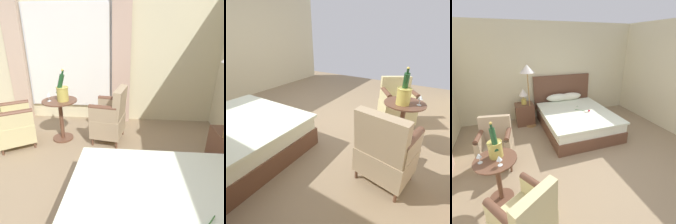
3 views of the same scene
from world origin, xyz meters
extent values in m
plane|color=#937B5E|center=(0.00, 0.00, 0.00)|extent=(7.43, 7.43, 0.00)
cube|color=beige|center=(-2.68, 0.00, 1.37)|extent=(0.12, 6.05, 2.73)
cube|color=white|center=(-2.60, 0.00, 1.31)|extent=(0.02, 1.78, 2.03)
cube|color=white|center=(-2.57, 0.00, 1.31)|extent=(0.02, 1.69, 1.99)
cube|color=#C5A38F|center=(-2.52, 1.07, 1.28)|extent=(0.10, 0.36, 2.57)
cube|color=#CAAC94|center=(-2.52, -1.07, 1.28)|extent=(0.10, 0.36, 2.57)
cube|color=white|center=(0.34, 1.74, 0.50)|extent=(1.72, 2.03, 0.04)
cylinder|color=#A27642|center=(-0.77, 2.40, 0.01)|extent=(0.28, 0.28, 0.03)
cylinder|color=brown|center=(-1.62, 0.07, 0.01)|extent=(0.36, 0.36, 0.03)
cylinder|color=brown|center=(-1.62, 0.07, 0.35)|extent=(0.07, 0.07, 0.71)
cylinder|color=brown|center=(-1.62, 0.07, 0.72)|extent=(0.58, 0.58, 0.02)
cylinder|color=#C3B251|center=(-1.60, 0.14, 0.84)|extent=(0.19, 0.19, 0.23)
torus|color=#C3B251|center=(-1.60, 0.14, 0.96)|extent=(0.20, 0.20, 0.02)
cylinder|color=white|center=(-1.60, 0.14, 0.94)|extent=(0.17, 0.17, 0.03)
cylinder|color=#1E4723|center=(-1.60, 0.12, 1.01)|extent=(0.10, 0.16, 0.33)
cylinder|color=#193D1E|center=(-1.61, 0.17, 1.20)|extent=(0.04, 0.05, 0.08)
sphere|color=gold|center=(-1.61, 0.17, 1.23)|extent=(0.04, 0.04, 0.04)
cylinder|color=white|center=(-1.81, 0.07, 0.73)|extent=(0.06, 0.06, 0.01)
cylinder|color=white|center=(-1.81, 0.07, 0.77)|extent=(0.01, 0.01, 0.08)
cone|color=white|center=(-1.81, 0.07, 0.85)|extent=(0.07, 0.07, 0.06)
cylinder|color=white|center=(-1.56, -0.08, 0.73)|extent=(0.06, 0.06, 0.01)
cylinder|color=white|center=(-1.56, -0.08, 0.77)|extent=(0.01, 0.01, 0.08)
cone|color=white|center=(-1.56, -0.08, 0.84)|extent=(0.07, 0.07, 0.07)
cylinder|color=brown|center=(-1.94, 0.73, 0.07)|extent=(0.04, 0.04, 0.14)
cylinder|color=brown|center=(-1.44, 0.65, 0.07)|extent=(0.04, 0.04, 0.14)
cylinder|color=brown|center=(-1.87, 1.14, 0.07)|extent=(0.04, 0.04, 0.14)
cylinder|color=brown|center=(-1.37, 1.06, 0.07)|extent=(0.04, 0.04, 0.14)
cube|color=tan|center=(-1.66, 0.89, 0.30)|extent=(0.67, 0.59, 0.32)
cube|color=tan|center=(-1.62, 1.09, 0.70)|extent=(0.58, 0.25, 0.51)
cube|color=tan|center=(-1.90, 0.92, 0.57)|extent=(0.17, 0.46, 0.23)
cylinder|color=brown|center=(-1.90, 0.92, 0.69)|extent=(0.17, 0.46, 0.09)
cube|color=tan|center=(-1.42, 0.83, 0.57)|extent=(0.17, 0.46, 0.23)
cylinder|color=brown|center=(-1.42, 0.83, 0.69)|extent=(0.17, 0.46, 0.09)
cylinder|color=brown|center=(-1.28, -0.29, 0.05)|extent=(0.04, 0.04, 0.10)
cylinder|color=brown|center=(-1.71, -0.57, 0.05)|extent=(0.04, 0.04, 0.10)
cylinder|color=brown|center=(-1.02, -0.69, 0.05)|extent=(0.04, 0.04, 0.10)
cylinder|color=brown|center=(-1.45, -0.97, 0.05)|extent=(0.04, 0.04, 0.10)
cube|color=#CCC088|center=(-1.37, -0.63, 0.26)|extent=(0.80, 0.79, 0.32)
cube|color=#CCC088|center=(-1.17, -0.48, 0.53)|extent=(0.35, 0.48, 0.23)
cylinder|color=brown|center=(-1.17, -0.48, 0.65)|extent=(0.35, 0.48, 0.09)
cube|color=#CCC088|center=(-1.58, -0.75, 0.53)|extent=(0.35, 0.48, 0.23)
cylinder|color=brown|center=(-1.58, -0.75, 0.65)|extent=(0.35, 0.48, 0.09)
camera|label=1|loc=(1.48, 1.23, 1.78)|focal=32.00mm
camera|label=2|loc=(-2.05, 2.56, 1.66)|focal=28.00mm
camera|label=3|loc=(-1.40, -2.10, 2.24)|focal=28.00mm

